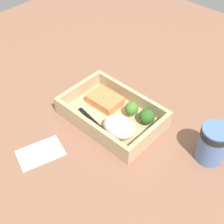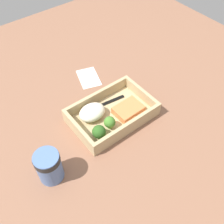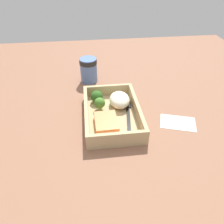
{
  "view_description": "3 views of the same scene",
  "coord_description": "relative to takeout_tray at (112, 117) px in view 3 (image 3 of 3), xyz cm",
  "views": [
    {
      "loc": [
        42.58,
        -45.97,
        63.94
      ],
      "look_at": [
        0.0,
        0.0,
        2.7
      ],
      "focal_mm": 50.0,
      "sensor_mm": 36.0,
      "label": 1
    },
    {
      "loc": [
        35.65,
        45.72,
        69.89
      ],
      "look_at": [
        0.0,
        0.0,
        2.7
      ],
      "focal_mm": 42.0,
      "sensor_mm": 36.0,
      "label": 2
    },
    {
      "loc": [
        -58.2,
        7.11,
        47.35
      ],
      "look_at": [
        0.0,
        0.0,
        2.7
      ],
      "focal_mm": 35.0,
      "sensor_mm": 36.0,
      "label": 3
    }
  ],
  "objects": [
    {
      "name": "ground_plane",
      "position": [
        0.0,
        0.0,
        -1.6
      ],
      "size": [
        160.0,
        160.0,
        2.0
      ],
      "primitive_type": "cube",
      "color": "brown"
    },
    {
      "name": "takeout_tray",
      "position": [
        0.0,
        0.0,
        0.0
      ],
      "size": [
        27.98,
        18.37,
        1.2
      ],
      "primitive_type": "cube",
      "color": "tan",
      "rests_on": "ground_plane"
    },
    {
      "name": "tray_rim",
      "position": [
        0.0,
        0.0,
        2.65
      ],
      "size": [
        27.98,
        18.37,
        4.1
      ],
      "color": "tan",
      "rests_on": "takeout_tray"
    },
    {
      "name": "salmon_fillet",
      "position": [
        -5.17,
        2.5,
        1.87
      ],
      "size": [
        9.78,
        7.29,
        2.54
      ],
      "primitive_type": "cube",
      "rotation": [
        0.0,
        0.0,
        0.02
      ],
      "color": "#EE7D45",
      "rests_on": "takeout_tray"
    },
    {
      "name": "mashed_potatoes",
      "position": [
        5.76,
        -3.42,
        2.93
      ],
      "size": [
        9.3,
        7.19,
        4.65
      ],
      "primitive_type": "ellipsoid",
      "color": "#EEE5C7",
      "rests_on": "takeout_tray"
    },
    {
      "name": "broccoli_floret_1",
      "position": [
        8.78,
        4.56,
        2.92
      ],
      "size": [
        4.41,
        4.41,
        4.59
      ],
      "color": "#789F59",
      "rests_on": "takeout_tray"
    },
    {
      "name": "broccoli_floret_2",
      "position": [
        3.95,
        3.82,
        3.31
      ],
      "size": [
        3.82,
        3.82,
        4.74
      ],
      "color": "#78A456",
      "rests_on": "takeout_tray"
    },
    {
      "name": "fork",
      "position": [
        0.17,
        -5.66,
        0.82
      ],
      "size": [
        15.87,
        3.89,
        0.44
      ],
      "color": "black",
      "rests_on": "takeout_tray"
    },
    {
      "name": "paper_cup",
      "position": [
        27.35,
        6.7,
        5.19
      ],
      "size": [
        7.31,
        7.31,
        10.35
      ],
      "color": "#5272AC",
      "rests_on": "ground_plane"
    },
    {
      "name": "receipt_slip",
      "position": [
        -5.15,
        -21.71,
        -0.48
      ],
      "size": [
        10.69,
        13.24,
        0.24
      ],
      "primitive_type": "cube",
      "rotation": [
        0.0,
        0.0,
        -0.32
      ],
      "color": "white",
      "rests_on": "ground_plane"
    }
  ]
}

